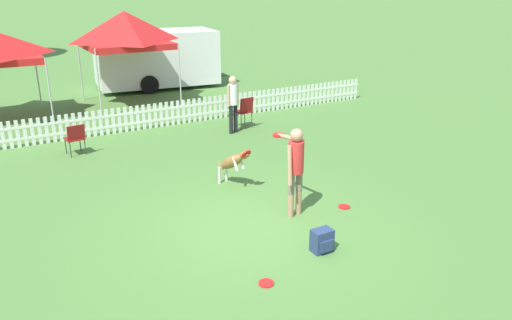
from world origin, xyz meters
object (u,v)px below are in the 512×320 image
object	(u,v)px
frisbee_near_dog	(266,283)
folding_chair_center	(75,137)
backpack_on_grass	(322,241)
frisbee_near_handler	(344,207)
canopy_tent_secondary	(125,29)
spectator_standing	(233,99)
leaping_dog	(233,162)
folding_chair_blue_left	(245,109)
equipment_trailer	(156,58)
handler_person	(295,162)

from	to	relation	value
frisbee_near_dog	folding_chair_center	size ratio (longest dim) A/B	0.28
folding_chair_center	backpack_on_grass	bearing A→B (deg)	102.32
folding_chair_center	frisbee_near_handler	bearing A→B (deg)	116.34
canopy_tent_secondary	spectator_standing	bearing A→B (deg)	-72.89
leaping_dog	folding_chair_center	bearing A→B (deg)	-68.40
spectator_standing	folding_chair_blue_left	bearing A→B (deg)	-170.04
frisbee_near_handler	equipment_trailer	xyz separation A→B (m)	(0.70, 12.43, 1.14)
handler_person	backpack_on_grass	bearing A→B (deg)	-116.26
frisbee_near_dog	folding_chair_center	xyz separation A→B (m)	(-1.20, 7.01, 0.46)
backpack_on_grass	spectator_standing	xyz separation A→B (m)	(1.75, 6.43, 0.78)
backpack_on_grass	equipment_trailer	xyz separation A→B (m)	(2.04, 13.51, 0.97)
folding_chair_blue_left	folding_chair_center	bearing A→B (deg)	-4.88
leaping_dog	equipment_trailer	size ratio (longest dim) A/B	0.21
frisbee_near_handler	canopy_tent_secondary	world-z (taller)	canopy_tent_secondary
leaping_dog	frisbee_near_dog	bearing A→B (deg)	58.48
handler_person	leaping_dog	bearing A→B (deg)	90.21
frisbee_near_dog	canopy_tent_secondary	world-z (taller)	canopy_tent_secondary
folding_chair_blue_left	spectator_standing	world-z (taller)	spectator_standing
folding_chair_blue_left	handler_person	bearing A→B (deg)	65.06
leaping_dog	folding_chair_blue_left	xyz separation A→B (m)	(2.28, 3.68, -0.00)
leaping_dog	canopy_tent_secondary	size ratio (longest dim) A/B	0.37
backpack_on_grass	equipment_trailer	bearing A→B (deg)	81.43
handler_person	frisbee_near_dog	world-z (taller)	handler_person
leaping_dog	folding_chair_center	xyz separation A→B (m)	(-2.41, 3.65, -0.08)
folding_chair_blue_left	equipment_trailer	world-z (taller)	equipment_trailer
handler_person	backpack_on_grass	size ratio (longest dim) A/B	4.41
folding_chair_center	equipment_trailer	xyz separation A→B (m)	(4.47, 6.84, 0.69)
canopy_tent_secondary	equipment_trailer	xyz separation A→B (m)	(1.76, 2.27, -1.34)
folding_chair_blue_left	folding_chair_center	xyz separation A→B (m)	(-4.69, -0.04, -0.08)
leaping_dog	spectator_standing	size ratio (longest dim) A/B	0.71
handler_person	spectator_standing	xyz separation A→B (m)	(1.41, 5.12, -0.06)
handler_person	equipment_trailer	size ratio (longest dim) A/B	0.30
folding_chair_blue_left	backpack_on_grass	bearing A→B (deg)	66.05
equipment_trailer	spectator_standing	bearing A→B (deg)	-86.05
handler_person	folding_chair_center	distance (m)	6.05
canopy_tent_secondary	spectator_standing	distance (m)	5.25
handler_person	backpack_on_grass	xyz separation A→B (m)	(-0.34, -1.31, -0.84)
handler_person	frisbee_near_dog	xyz separation A→B (m)	(-1.57, -1.65, -1.01)
backpack_on_grass	equipment_trailer	world-z (taller)	equipment_trailer
leaping_dog	frisbee_near_handler	bearing A→B (deg)	113.41
canopy_tent_secondary	frisbee_near_dog	bearing A→B (deg)	-97.40
frisbee_near_dog	frisbee_near_handler	bearing A→B (deg)	29.00
backpack_on_grass	frisbee_near_handler	bearing A→B (deg)	38.96
folding_chair_blue_left	spectator_standing	distance (m)	0.71
equipment_trailer	folding_chair_center	bearing A→B (deg)	-116.89
frisbee_near_dog	folding_chair_center	distance (m)	7.12
frisbee_near_handler	frisbee_near_dog	distance (m)	2.94
canopy_tent_secondary	frisbee_near_handler	bearing A→B (deg)	-84.00
leaping_dog	frisbee_near_handler	world-z (taller)	leaping_dog
backpack_on_grass	handler_person	bearing A→B (deg)	75.56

